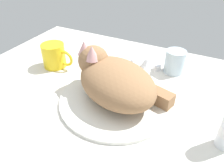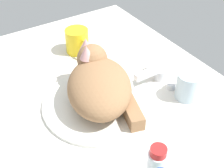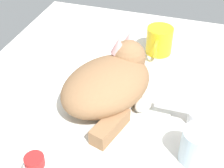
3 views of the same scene
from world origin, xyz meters
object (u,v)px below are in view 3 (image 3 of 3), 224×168
(faucet, at_px, (188,114))
(coffee_mug, at_px, (159,41))
(cat, at_px, (111,81))
(rinse_cup, at_px, (196,146))

(faucet, relative_size, coffee_mug, 1.09)
(cat, distance_m, coffee_mug, 0.29)
(rinse_cup, bearing_deg, coffee_mug, -158.63)
(cat, relative_size, rinse_cup, 3.84)
(faucet, xyz_separation_m, cat, (-0.01, -0.20, 0.04))
(cat, bearing_deg, faucet, 86.43)
(faucet, xyz_separation_m, coffee_mug, (-0.29, -0.13, 0.02))
(coffee_mug, relative_size, rinse_cup, 1.51)
(coffee_mug, bearing_deg, faucet, 23.83)
(faucet, distance_m, cat, 0.21)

